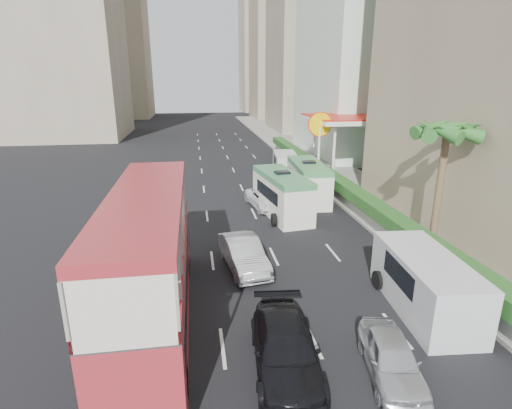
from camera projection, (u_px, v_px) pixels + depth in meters
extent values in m
plane|color=black|center=(308.00, 307.00, 16.12)|extent=(200.00, 200.00, 0.00)
cube|color=#A6282E|center=(151.00, 260.00, 14.48)|extent=(2.50, 11.00, 5.06)
imported|color=silver|center=(244.00, 268.00, 19.51)|extent=(2.22, 4.71, 1.49)
imported|color=silver|center=(389.00, 375.00, 12.45)|extent=(2.15, 3.93, 1.27)
imported|color=black|center=(285.00, 368.00, 12.75)|extent=(2.47, 5.14, 1.44)
imported|color=silver|center=(266.00, 207.00, 28.75)|extent=(2.85, 4.89, 1.28)
cube|color=silver|center=(282.00, 194.00, 26.84)|extent=(3.03, 6.65, 2.84)
cube|color=silver|center=(308.00, 182.00, 30.20)|extent=(2.50, 6.51, 2.83)
cube|color=silver|center=(425.00, 283.00, 15.72)|extent=(2.72, 5.81, 2.26)
cube|color=silver|center=(286.00, 164.00, 38.19)|extent=(2.65, 5.33, 2.05)
cube|color=#99968C|center=(325.00, 168.00, 40.98)|extent=(6.00, 120.00, 0.18)
cube|color=silver|center=(336.00, 192.00, 30.03)|extent=(0.30, 44.00, 1.00)
cube|color=#2D6626|center=(337.00, 181.00, 29.77)|extent=(1.10, 44.00, 0.70)
cylinder|color=brown|center=(439.00, 193.00, 20.03)|extent=(0.36, 0.36, 6.40)
cube|color=silver|center=(343.00, 145.00, 38.45)|extent=(6.50, 8.00, 5.50)
cube|color=tan|center=(284.00, 18.00, 89.32)|extent=(14.00, 14.00, 44.00)
cube|color=tan|center=(266.00, 37.00, 110.66)|extent=(14.00, 14.00, 40.00)
cube|color=tan|center=(109.00, 14.00, 90.82)|extent=(16.00, 16.00, 46.00)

